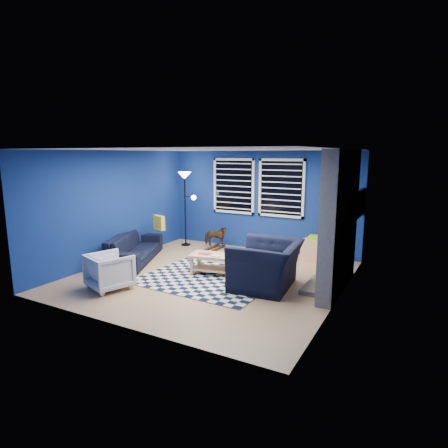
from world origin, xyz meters
name	(u,v)px	position (x,y,z in m)	size (l,w,h in m)	color
floor	(210,277)	(0.00, 0.00, 0.00)	(5.00, 5.00, 0.00)	tan
ceiling	(209,150)	(0.00, 0.00, 2.50)	(5.00, 5.00, 0.00)	white
wall_back	(261,201)	(0.00, 2.50, 1.25)	(5.00, 5.00, 0.00)	navy
wall_left	(115,207)	(-2.50, 0.00, 1.25)	(5.00, 5.00, 0.00)	navy
wall_right	(342,227)	(2.50, 0.00, 1.25)	(5.00, 5.00, 0.00)	navy
fireplace	(339,224)	(2.36, 0.50, 1.20)	(0.65, 2.00, 2.50)	gray
window_left	(234,186)	(-0.75, 2.46, 1.60)	(1.17, 0.06, 1.42)	black
window_right	(281,188)	(0.55, 2.46, 1.60)	(1.17, 0.06, 1.42)	black
tv	(359,203)	(2.45, 2.00, 1.40)	(0.07, 1.00, 0.58)	black
rug	(208,279)	(0.04, -0.16, 0.01)	(2.50, 2.00, 0.02)	black
sofa	(134,248)	(-2.10, 0.11, 0.31)	(0.82, 2.10, 0.61)	black
armchair_big	(266,265)	(1.21, -0.02, 0.42)	(1.14, 1.30, 0.85)	black
armchair_bent	(110,271)	(-1.27, -1.45, 0.33)	(0.70, 0.72, 0.66)	gray
rocking_horse	(215,236)	(-1.01, 1.96, 0.34)	(0.63, 0.29, 0.53)	#4C3118
coffee_table	(212,260)	(-0.05, 0.16, 0.30)	(0.95, 0.67, 0.44)	tan
cabinet	(316,250)	(1.56, 2.13, 0.26)	(0.66, 0.50, 0.59)	tan
floor_lamp	(185,186)	(-1.90, 1.93, 1.60)	(0.53, 0.33, 1.96)	black
throw_pillow	(159,223)	(-1.95, 0.87, 0.79)	(0.36, 0.11, 0.34)	gold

